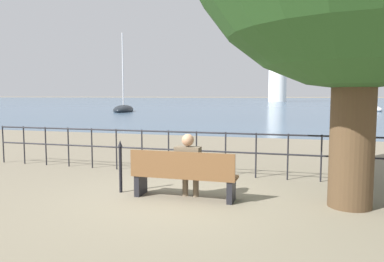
% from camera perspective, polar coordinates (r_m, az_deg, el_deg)
% --- Properties ---
extents(ground_plane, '(1000.00, 1000.00, 0.00)m').
position_cam_1_polar(ground_plane, '(7.08, -1.16, -10.17)').
color(ground_plane, '#7A705B').
extents(harbor_water, '(600.00, 300.00, 0.01)m').
position_cam_1_polar(harbor_water, '(166.94, 15.68, 4.59)').
color(harbor_water, '#47607A').
rests_on(harbor_water, ground_plane).
extents(park_bench, '(1.96, 0.45, 0.90)m').
position_cam_1_polar(park_bench, '(6.91, -1.33, -6.80)').
color(park_bench, brown).
rests_on(park_bench, ground_plane).
extents(seated_person_left, '(0.46, 0.35, 1.21)m').
position_cam_1_polar(seated_person_left, '(6.92, -0.56, -4.84)').
color(seated_person_left, brown).
rests_on(seated_person_left, ground_plane).
extents(promenade_railing, '(12.16, 0.04, 1.05)m').
position_cam_1_polar(promenade_railing, '(8.92, 2.89, -2.37)').
color(promenade_railing, black).
rests_on(promenade_railing, ground_plane).
extents(closed_umbrella, '(0.09, 0.09, 1.03)m').
position_cam_1_polar(closed_umbrella, '(7.48, -10.85, -4.88)').
color(closed_umbrella, black).
rests_on(closed_umbrella, ground_plane).
extents(sailboat_1, '(3.82, 6.53, 9.47)m').
position_cam_1_polar(sailboat_1, '(44.75, -10.39, 3.27)').
color(sailboat_1, black).
rests_on(sailboat_1, ground_plane).
extents(sailboat_2, '(4.25, 5.73, 11.72)m').
position_cam_1_polar(sailboat_2, '(50.43, 25.03, 3.12)').
color(sailboat_2, silver).
rests_on(sailboat_2, ground_plane).
extents(harbor_lighthouse, '(5.46, 5.46, 24.81)m').
position_cam_1_polar(harbor_lighthouse, '(119.90, 12.95, 9.91)').
color(harbor_lighthouse, white).
rests_on(harbor_lighthouse, ground_plane).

